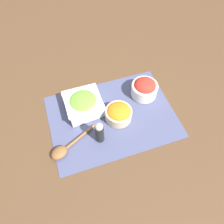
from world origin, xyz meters
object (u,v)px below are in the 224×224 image
lettuce_bowl (84,103)px  wooden_spoon (64,149)px  pepper_shaker (100,132)px  tomato_bowl (144,88)px  carrot_bowl (119,113)px

lettuce_bowl → wooden_spoon: bearing=-126.2°
lettuce_bowl → pepper_shaker: pepper_shaker is taller
tomato_bowl → wooden_spoon: size_ratio=0.58×
wooden_spoon → tomato_bowl: bearing=22.0°
wooden_spoon → pepper_shaker: 0.15m
tomato_bowl → carrot_bowl: bearing=-150.9°
carrot_bowl → tomato_bowl: size_ratio=0.96×
carrot_bowl → tomato_bowl: bearing=29.1°
lettuce_bowl → pepper_shaker: size_ratio=1.46×
carrot_bowl → tomato_bowl: 0.18m
wooden_spoon → pepper_shaker: size_ratio=1.86×
carrot_bowl → lettuce_bowl: (-0.13, 0.09, 0.00)m
tomato_bowl → pepper_shaker: 0.30m
lettuce_bowl → carrot_bowl: bearing=-36.2°
carrot_bowl → pepper_shaker: 0.13m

